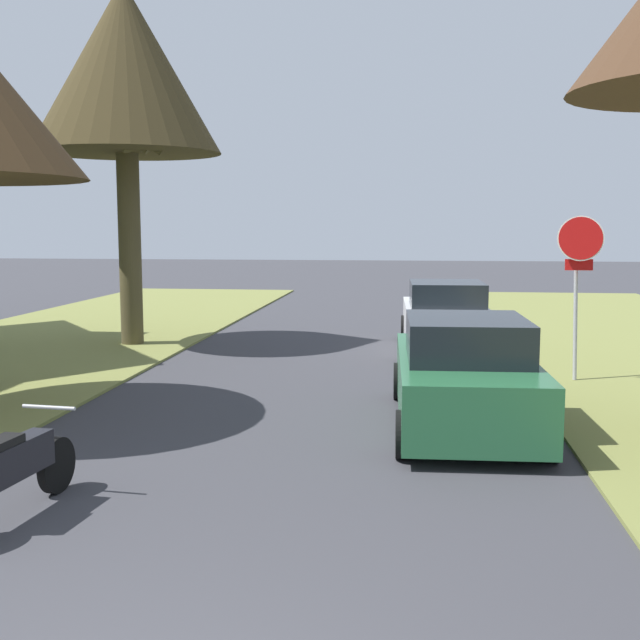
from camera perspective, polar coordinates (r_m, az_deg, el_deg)
stop_sign_far at (r=14.71m, az=18.33°, el=4.03°), size 0.81×0.45×2.96m
street_tree_left_mid_b at (r=19.20m, az=-14.02°, el=17.19°), size 4.32×4.32×8.26m
parked_sedan_green at (r=11.21m, az=10.45°, el=-4.05°), size 2.08×4.46×1.57m
parked_sedan_white at (r=17.98m, az=9.12°, el=0.09°), size 2.08×4.46×1.57m
parked_motorcycle at (r=8.27m, az=-21.36°, el=-10.09°), size 0.60×2.05×0.97m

